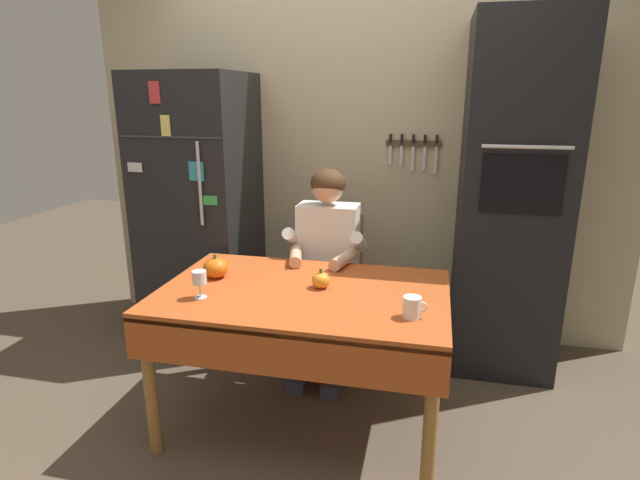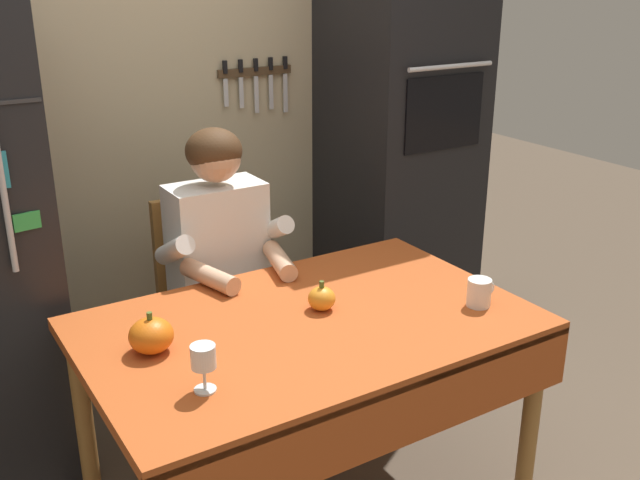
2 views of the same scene
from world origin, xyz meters
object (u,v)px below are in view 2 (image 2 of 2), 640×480
Objects in this scene: wine_glass at (203,359)px; pumpkin_medium at (322,298)px; wall_oven at (400,134)px; chair_behind_person at (209,299)px; dining_table at (311,346)px; seated_person at (226,263)px; coffee_mug at (479,292)px; pumpkin_large at (151,335)px.

wine_glass reaches higher than pumpkin_medium.
wine_glass is (-1.49, -1.11, -0.22)m from wall_oven.
dining_table is at bearing -89.04° from chair_behind_person.
seated_person reaches higher than chair_behind_person.
wall_oven is 1.45m from dining_table.
seated_person is at bearing 99.67° from pumpkin_medium.
chair_behind_person is at bearing 119.31° from coffee_mug.
coffee_mug is at bearing -55.17° from seated_person.
wine_glass is 1.33× the size of pumpkin_medium.
chair_behind_person is 0.89m from pumpkin_large.
wall_oven is 1.25m from coffee_mug.
pumpkin_large is (-0.49, 0.09, 0.14)m from dining_table.
pumpkin_large is 0.57m from pumpkin_medium.
seated_person is 0.55m from pumpkin_medium.
wine_glass is (-0.98, -0.00, 0.05)m from coffee_mug.
pumpkin_large is at bearing 165.05° from coffee_mug.
seated_person reaches higher than pumpkin_large.
wall_oven is 1.50× the size of dining_table.
dining_table is at bearing 160.95° from coffee_mug.
dining_table is 0.61m from seated_person.
pumpkin_large reaches higher than dining_table.
pumpkin_medium is (0.08, 0.06, 0.12)m from dining_table.
pumpkin_medium is (-0.46, 0.25, -0.01)m from coffee_mug.
dining_table is at bearing -88.74° from seated_person.
wall_oven is at bearing 36.64° from wine_glass.
wine_glass is at bearing -80.73° from pumpkin_large.
seated_person is at bearing 124.83° from coffee_mug.
coffee_mug is (0.55, -0.79, 0.05)m from seated_person.
wall_oven is 1.32m from pumpkin_medium.
seated_person reaches higher than dining_table.
chair_behind_person is 9.24× the size of pumpkin_medium.
wine_glass is at bearing -143.36° from wall_oven.
wine_glass reaches higher than dining_table.
seated_person is 11.68× the size of coffee_mug.
pumpkin_large is (-0.48, -0.70, 0.28)m from chair_behind_person.
coffee_mug is 0.98m from wine_glass.
dining_table is 1.51× the size of chair_behind_person.
seated_person is at bearing -163.30° from wall_oven.
wall_oven reaches higher than pumpkin_large.
wine_glass is at bearing -154.18° from pumpkin_medium.
seated_person is 9.52× the size of pumpkin_large.
chair_behind_person is 1.12m from wine_glass.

